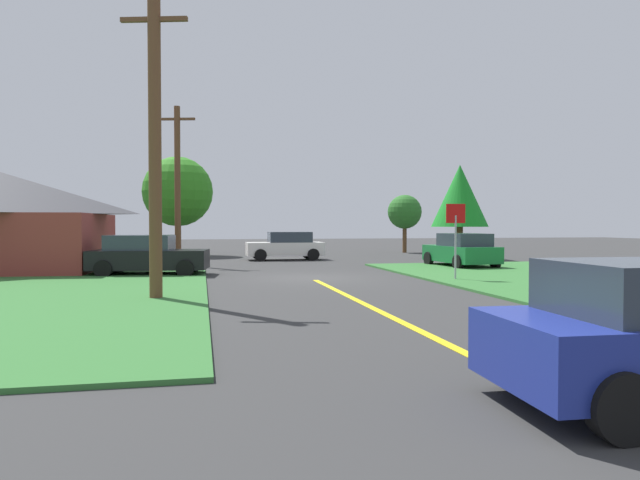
% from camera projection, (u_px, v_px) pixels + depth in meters
% --- Properties ---
extents(ground_plane, '(120.00, 120.00, 0.00)m').
position_uv_depth(ground_plane, '(310.00, 278.00, 21.78)').
color(ground_plane, '#343434').
extents(grass_verge_right, '(12.00, 20.00, 0.08)m').
position_uv_depth(grass_verge_right, '(611.00, 282.00, 19.88)').
color(grass_verge_right, '#336F32').
rests_on(grass_verge_right, ground).
extents(lane_stripe_center, '(0.20, 14.00, 0.01)m').
position_uv_depth(lane_stripe_center, '(371.00, 307.00, 13.94)').
color(lane_stripe_center, yellow).
rests_on(lane_stripe_center, ground).
extents(stop_sign, '(0.69, 0.15, 2.78)m').
position_uv_depth(stop_sign, '(456.00, 227.00, 20.48)').
color(stop_sign, '#9EA0A8').
rests_on(stop_sign, ground).
extents(car_on_crossroad, '(2.45, 4.29, 1.62)m').
position_uv_depth(car_on_crossroad, '(462.00, 250.00, 27.15)').
color(car_on_crossroad, '#196B33').
rests_on(car_on_crossroad, ground).
extents(parked_car_near_building, '(4.75, 2.62, 1.62)m').
position_uv_depth(parked_car_near_building, '(147.00, 255.00, 22.75)').
color(parked_car_near_building, black).
rests_on(parked_car_near_building, ground).
extents(car_approaching_junction, '(4.40, 2.00, 1.62)m').
position_uv_depth(car_approaching_junction, '(286.00, 246.00, 32.86)').
color(car_approaching_junction, white).
rests_on(car_approaching_junction, ground).
extents(utility_pole_near, '(1.77, 0.58, 8.11)m').
position_uv_depth(utility_pole_near, '(155.00, 145.00, 15.16)').
color(utility_pole_near, brown).
rests_on(utility_pole_near, ground).
extents(utility_pole_mid, '(1.78, 0.55, 7.93)m').
position_uv_depth(utility_pole_mid, '(178.00, 184.00, 28.45)').
color(utility_pole_mid, brown).
rests_on(utility_pole_mid, ground).
extents(oak_tree_left, '(4.56, 4.56, 6.49)m').
position_uv_depth(oak_tree_left, '(178.00, 192.00, 37.33)').
color(oak_tree_left, brown).
rests_on(oak_tree_left, ground).
extents(pine_tree_center, '(2.47, 2.47, 4.21)m').
position_uv_depth(pine_tree_center, '(405.00, 212.00, 41.43)').
color(pine_tree_center, brown).
rests_on(pine_tree_center, ground).
extents(oak_tree_right, '(3.35, 3.35, 5.60)m').
position_uv_depth(oak_tree_right, '(460.00, 196.00, 33.87)').
color(oak_tree_right, brown).
rests_on(oak_tree_right, ground).
extents(barn, '(8.48, 6.55, 4.27)m').
position_uv_depth(barn, '(0.00, 222.00, 24.08)').
color(barn, maroon).
rests_on(barn, ground).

